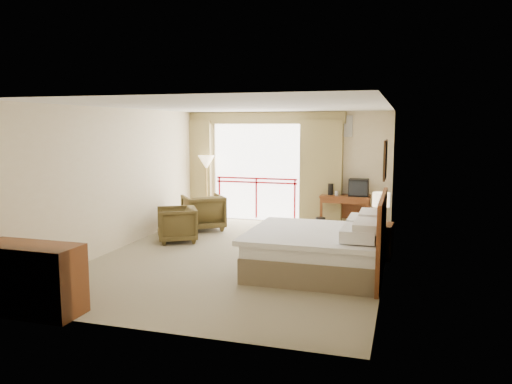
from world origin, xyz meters
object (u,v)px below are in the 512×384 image
(bed, at_px, (320,249))
(nightstand, at_px, (380,241))
(armchair_far, at_px, (204,229))
(dresser, at_px, (30,279))
(desk, at_px, (346,202))
(tv, at_px, (359,188))
(floor_lamp, at_px, (206,165))
(wastebasket, at_px, (320,224))
(side_table, at_px, (175,217))
(armchair_near, at_px, (177,241))
(table_lamp, at_px, (381,200))

(bed, xyz_separation_m, nightstand, (0.88, 1.19, -0.06))
(bed, relative_size, armchair_far, 2.40)
(dresser, bearing_deg, desk, 59.96)
(nightstand, distance_m, dresser, 5.74)
(tv, height_order, dresser, tv)
(desk, relative_size, floor_lamp, 0.71)
(armchair_far, bearing_deg, wastebasket, 159.11)
(armchair_far, height_order, dresser, dresser)
(armchair_far, bearing_deg, side_table, 26.35)
(wastebasket, bearing_deg, floor_lamp, 172.11)
(armchair_far, relative_size, floor_lamp, 0.55)
(armchair_near, height_order, side_table, side_table)
(bed, bearing_deg, tv, 86.07)
(desk, height_order, wastebasket, desk)
(tv, bearing_deg, wastebasket, -169.23)
(table_lamp, xyz_separation_m, tv, (-0.62, 2.54, -0.10))
(nightstand, height_order, side_table, nightstand)
(bed, xyz_separation_m, dresser, (-3.21, -2.83, 0.07))
(desk, bearing_deg, tv, -10.03)
(bed, relative_size, armchair_near, 2.71)
(nightstand, distance_m, side_table, 4.40)
(dresser, bearing_deg, floor_lamp, 87.97)
(bed, distance_m, side_table, 3.92)
(desk, relative_size, wastebasket, 4.09)
(wastebasket, relative_size, floor_lamp, 0.17)
(side_table, relative_size, dresser, 0.44)
(nightstand, xyz_separation_m, armchair_far, (-3.99, 1.37, -0.31))
(armchair_near, relative_size, floor_lamp, 0.48)
(side_table, bearing_deg, armchair_far, 63.84)
(table_lamp, height_order, desk, table_lamp)
(table_lamp, distance_m, wastebasket, 2.68)
(bed, xyz_separation_m, wastebasket, (-0.54, 3.33, -0.24))
(side_table, height_order, floor_lamp, floor_lamp)
(desk, distance_m, armchair_near, 4.06)
(bed, bearing_deg, nightstand, 53.46)
(table_lamp, bearing_deg, dresser, -135.22)
(armchair_near, bearing_deg, floor_lamp, 158.27)
(bed, distance_m, tv, 3.83)
(nightstand, relative_size, desk, 0.54)
(bed, xyz_separation_m, armchair_far, (-3.11, 2.56, -0.38))
(wastebasket, xyz_separation_m, armchair_far, (-2.57, -0.77, -0.14))
(wastebasket, height_order, dresser, dresser)
(tv, xyz_separation_m, wastebasket, (-0.80, -0.45, -0.80))
(armchair_far, xyz_separation_m, floor_lamp, (-0.39, 1.18, 1.39))
(floor_lamp, bearing_deg, armchair_near, -82.14)
(desk, xyz_separation_m, armchair_far, (-3.07, -1.27, -0.58))
(table_lamp, bearing_deg, wastebasket, 124.29)
(dresser, bearing_deg, armchair_near, 84.80)
(nightstand, bearing_deg, armchair_near, -177.87)
(tv, bearing_deg, nightstand, -95.02)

